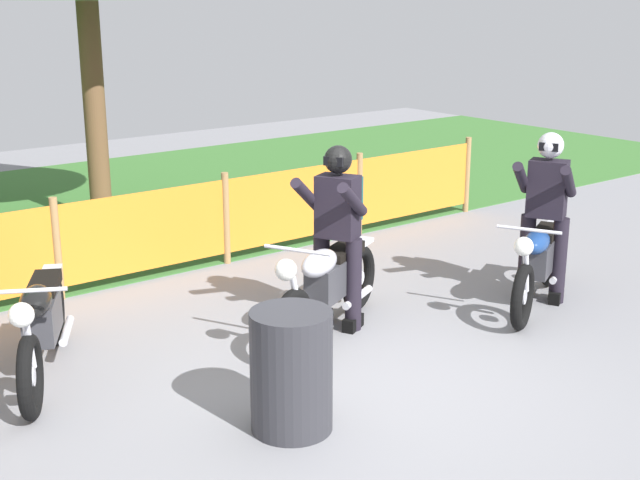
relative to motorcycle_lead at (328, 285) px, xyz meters
name	(u,v)px	position (x,y,z in m)	size (l,w,h in m)	color
ground	(342,386)	(-0.56, -0.89, -0.48)	(24.00, 24.00, 0.02)	gray
grass_verge	(35,217)	(-0.56, 5.76, -0.46)	(24.00, 6.77, 0.01)	#386B2D
barrier_fence	(147,231)	(-0.56, 2.38, 0.07)	(9.90, 0.08, 1.05)	#997547
motorcycle_lead	(328,285)	(0.00, 0.00, 0.00)	(1.87, 1.05, 0.97)	black
motorcycle_trailing	(42,324)	(-2.35, 0.66, -0.01)	(1.07, 1.82, 0.95)	black
motorcycle_third	(539,262)	(2.07, -0.68, -0.02)	(1.80, 1.03, 0.94)	black
rider_lead	(338,227)	(0.20, 0.10, 0.48)	(0.78, 0.70, 1.69)	black
rider_third	(546,207)	(2.26, -0.58, 0.48)	(0.78, 0.70, 1.69)	black
oil_drum	(291,371)	(-1.29, -1.22, -0.03)	(0.58, 0.58, 0.88)	#2D2D33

